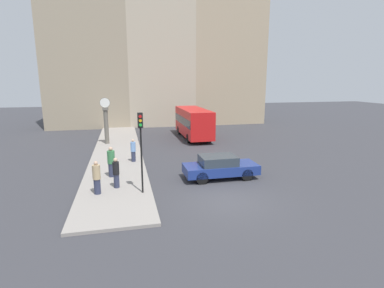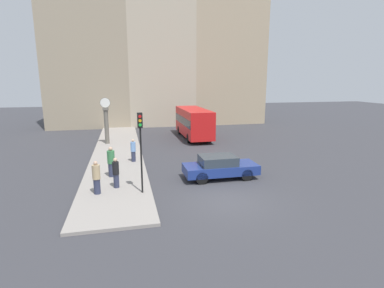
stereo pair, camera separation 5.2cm
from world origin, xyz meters
name	(u,v)px [view 1 (the left image)]	position (x,y,z in m)	size (l,w,h in m)	color
ground_plane	(228,200)	(0.00, 0.00, 0.00)	(120.00, 120.00, 0.00)	#38383D
sidewalk_corner	(117,151)	(-5.50, 11.95, 0.07)	(3.83, 27.89, 0.15)	gray
building_row	(159,52)	(-0.04, 26.95, 9.46)	(28.04, 5.00, 19.43)	gray
sedan_car	(220,167)	(0.68, 3.39, 0.72)	(4.46, 1.83, 1.41)	navy
bus_distant	(193,122)	(2.10, 16.47, 1.70)	(2.36, 7.90, 3.00)	red
traffic_light_near	(141,137)	(-4.08, 1.64, 3.10)	(0.26, 0.24, 4.15)	black
street_clock	(106,122)	(-6.44, 14.81, 2.12)	(0.92, 0.50, 4.19)	#666056
pedestrian_black_jacket	(116,173)	(-5.41, 2.70, 0.98)	(0.35, 0.35, 1.66)	#2D334C
pedestrian_tan_coat	(97,178)	(-6.35, 1.98, 1.00)	(0.40, 0.40, 1.73)	#2D334C
pedestrian_green_hoodie	(111,162)	(-5.72, 4.73, 1.05)	(0.44, 0.44, 1.84)	#2D334C
pedestrian_blue_stripe	(133,150)	(-4.31, 7.93, 0.95)	(0.35, 0.35, 1.62)	#2D334C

